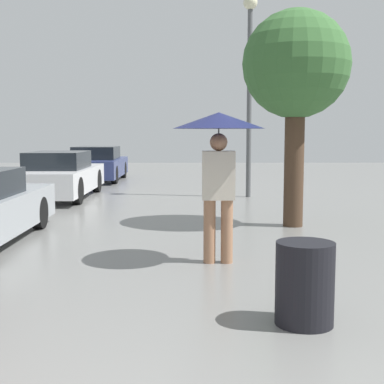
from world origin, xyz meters
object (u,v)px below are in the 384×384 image
(parked_car_third, at_px, (60,176))
(parked_car_farthest, at_px, (97,165))
(pedestrian, at_px, (219,141))
(street_lamp, at_px, (250,66))
(trash_bin, at_px, (305,283))
(tree, at_px, (296,68))

(parked_car_third, distance_m, parked_car_farthest, 5.17)
(pedestrian, relative_size, street_lamp, 0.38)
(parked_car_third, bearing_deg, street_lamp, 1.94)
(pedestrian, relative_size, parked_car_third, 0.45)
(pedestrian, xyz_separation_m, parked_car_farthest, (-3.69, 12.35, -1.03))
(pedestrian, bearing_deg, trash_bin, -74.17)
(trash_bin, bearing_deg, parked_car_farthest, 106.52)
(parked_car_third, relative_size, street_lamp, 0.83)
(parked_car_third, relative_size, tree, 1.12)
(parked_car_third, height_order, street_lamp, street_lamp)
(parked_car_farthest, relative_size, trash_bin, 5.33)
(parked_car_third, xyz_separation_m, parked_car_farthest, (0.11, 5.17, -0.01))
(parked_car_farthest, xyz_separation_m, trash_bin, (4.35, -14.65, -0.21))
(tree, bearing_deg, parked_car_third, 140.71)
(parked_car_farthest, distance_m, trash_bin, 15.28)
(tree, relative_size, trash_bin, 5.22)
(street_lamp, bearing_deg, parked_car_third, -178.06)
(pedestrian, bearing_deg, parked_car_farthest, 106.65)
(tree, bearing_deg, street_lamp, 94.09)
(pedestrian, bearing_deg, tree, 61.27)
(parked_car_farthest, xyz_separation_m, tree, (5.24, -9.54, 2.30))
(pedestrian, xyz_separation_m, trash_bin, (0.65, -2.30, -1.23))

